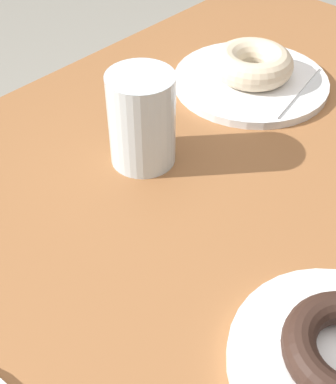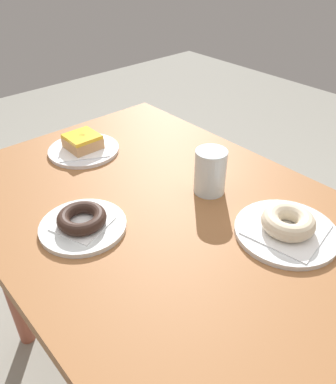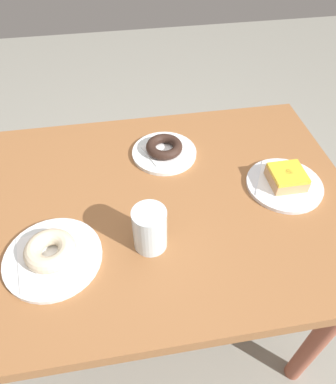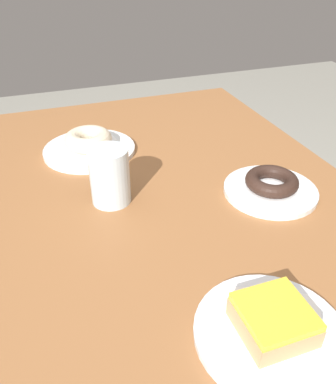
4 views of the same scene
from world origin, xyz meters
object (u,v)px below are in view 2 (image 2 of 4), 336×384
object	(u,v)px
plate_chocolate_ring	(83,226)
donut_chocolate_ring	(82,218)
donut_glazed_square	(83,141)
plate_sugar_ring	(286,232)
plate_glazed_square	(84,150)
donut_sugar_ring	(288,222)
water_glass	(210,171)

from	to	relation	value
plate_chocolate_ring	donut_chocolate_ring	distance (m)	0.02
plate_chocolate_ring	donut_glazed_square	size ratio (longest dim) A/B	2.14
plate_chocolate_ring	plate_sugar_ring	distance (m)	0.45
plate_sugar_ring	plate_glazed_square	size ratio (longest dim) A/B	1.08
plate_chocolate_ring	donut_chocolate_ring	xyz separation A→B (m)	(0.00, 0.00, 0.02)
donut_sugar_ring	water_glass	xyz separation A→B (m)	(-0.23, -0.01, 0.02)
plate_chocolate_ring	donut_chocolate_ring	bearing A→B (deg)	0.00
plate_glazed_square	water_glass	size ratio (longest dim) A/B	1.81
plate_sugar_ring	donut_sugar_ring	distance (m)	0.03
donut_chocolate_ring	donut_glazed_square	distance (m)	0.36
donut_chocolate_ring	donut_sugar_ring	xyz separation A→B (m)	(0.31, 0.32, 0.01)
plate_glazed_square	donut_glazed_square	distance (m)	0.03
plate_glazed_square	plate_sugar_ring	bearing A→B (deg)	12.41
donut_sugar_ring	donut_glazed_square	world-z (taller)	same
donut_chocolate_ring	water_glass	world-z (taller)	water_glass
plate_chocolate_ring	donut_chocolate_ring	world-z (taller)	donut_chocolate_ring
donut_glazed_square	water_glass	xyz separation A→B (m)	(0.39, 0.13, 0.02)
plate_glazed_square	water_glass	distance (m)	0.41
plate_sugar_ring	donut_glazed_square	distance (m)	0.63
donut_chocolate_ring	plate_sugar_ring	size ratio (longest dim) A/B	0.49
donut_chocolate_ring	plate_glazed_square	xyz separation A→B (m)	(-0.30, 0.19, -0.02)
donut_chocolate_ring	donut_sugar_ring	world-z (taller)	donut_sugar_ring
plate_sugar_ring	donut_glazed_square	xyz separation A→B (m)	(-0.61, -0.14, 0.03)
donut_chocolate_ring	donut_sugar_ring	distance (m)	0.45
plate_sugar_ring	plate_chocolate_ring	bearing A→B (deg)	-133.85
plate_chocolate_ring	water_glass	bearing A→B (deg)	75.26
donut_sugar_ring	plate_glazed_square	xyz separation A→B (m)	(-0.61, -0.14, -0.03)
donut_sugar_ring	water_glass	world-z (taller)	water_glass
plate_chocolate_ring	water_glass	size ratio (longest dim) A/B	1.68
water_glass	donut_glazed_square	bearing A→B (deg)	-161.50
donut_chocolate_ring	donut_glazed_square	world-z (taller)	donut_glazed_square
plate_chocolate_ring	plate_glazed_square	size ratio (longest dim) A/B	0.93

